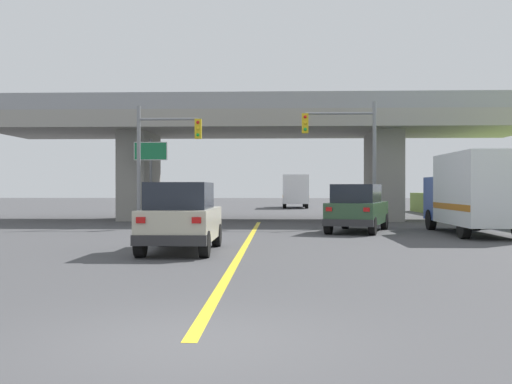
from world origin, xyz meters
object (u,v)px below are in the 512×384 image
object	(u,v)px
suv_lead	(181,217)
box_truck	(474,193)
traffic_signal_farside	(159,150)
highway_sign	(151,160)
semi_truck_distant	(295,191)
traffic_signal_nearside	(350,146)
suv_crossing	(357,208)

from	to	relation	value
suv_lead	box_truck	bearing A→B (deg)	33.12
suv_lead	traffic_signal_farside	world-z (taller)	traffic_signal_farside
highway_sign	semi_truck_distant	distance (m)	26.75
suv_lead	highway_sign	xyz separation A→B (m)	(-4.06, 15.02, 2.35)
suv_lead	traffic_signal_nearside	bearing A→B (deg)	62.49
suv_crossing	traffic_signal_farside	xyz separation A→B (m)	(-9.12, 3.40, 2.72)
semi_truck_distant	suv_lead	bearing A→B (deg)	-96.22
suv_crossing	semi_truck_distant	distance (m)	32.05
box_truck	traffic_signal_farside	size ratio (longest dim) A/B	1.22
traffic_signal_nearside	highway_sign	world-z (taller)	traffic_signal_nearside
suv_crossing	suv_lead	bearing A→B (deg)	-109.35
traffic_signal_nearside	semi_truck_distant	distance (m)	28.36
box_truck	traffic_signal_nearside	bearing A→B (deg)	129.62
suv_lead	traffic_signal_farside	bearing A→B (deg)	104.06
suv_crossing	highway_sign	world-z (taller)	highway_sign
suv_lead	traffic_signal_nearside	world-z (taller)	traffic_signal_nearside
box_truck	semi_truck_distant	world-z (taller)	box_truck
traffic_signal_farside	box_truck	bearing A→B (deg)	-19.52
traffic_signal_farside	highway_sign	distance (m)	3.48
suv_lead	semi_truck_distant	distance (m)	40.59
traffic_signal_farside	semi_truck_distant	xyz separation A→B (m)	(7.34, 28.60, -2.10)
traffic_signal_nearside	traffic_signal_farside	distance (m)	9.27
suv_crossing	highway_sign	distance (m)	12.44
highway_sign	semi_truck_distant	bearing A→B (deg)	71.53
semi_truck_distant	box_truck	bearing A→B (deg)	-79.44
box_truck	traffic_signal_nearside	distance (m)	7.12
box_truck	traffic_signal_farside	distance (m)	14.54
traffic_signal_farside	semi_truck_distant	distance (m)	29.60
traffic_signal_nearside	traffic_signal_farside	world-z (taller)	traffic_signal_nearside
suv_lead	box_truck	xyz separation A→B (m)	(10.63, 6.93, 0.67)
suv_crossing	traffic_signal_nearside	world-z (taller)	traffic_signal_nearside
suv_crossing	box_truck	distance (m)	4.72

